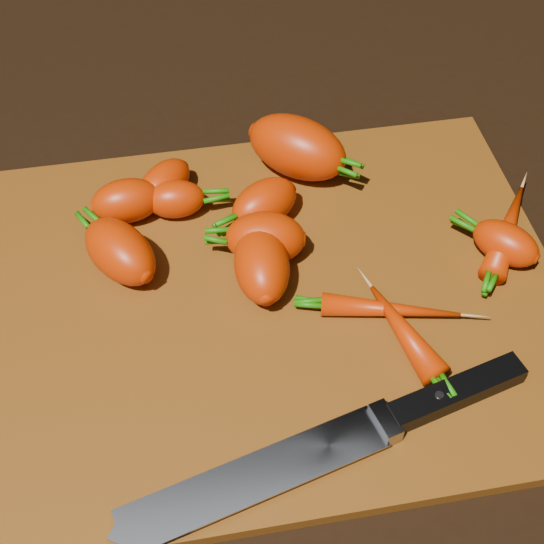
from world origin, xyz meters
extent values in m
cube|color=black|center=(0.00, 0.00, -0.01)|extent=(2.00, 2.00, 0.01)
cube|color=#5D320D|center=(0.00, 0.00, 0.01)|extent=(0.50, 0.40, 0.01)
ellipsoid|color=red|center=(-0.12, 0.11, 0.03)|extent=(0.07, 0.05, 0.04)
ellipsoid|color=red|center=(0.00, 0.04, 0.04)|extent=(0.08, 0.06, 0.05)
ellipsoid|color=red|center=(0.05, 0.15, 0.04)|extent=(0.12, 0.11, 0.06)
ellipsoid|color=red|center=(-0.01, 0.02, 0.04)|extent=(0.05, 0.08, 0.05)
ellipsoid|color=red|center=(0.01, 0.09, 0.03)|extent=(0.08, 0.07, 0.04)
ellipsoid|color=red|center=(-0.07, 0.11, 0.03)|extent=(0.06, 0.04, 0.04)
ellipsoid|color=red|center=(0.21, 0.01, 0.03)|extent=(0.07, 0.07, 0.04)
ellipsoid|color=red|center=(0.22, 0.03, 0.02)|extent=(0.09, 0.11, 0.02)
ellipsoid|color=red|center=(0.09, -0.04, 0.02)|extent=(0.12, 0.05, 0.02)
ellipsoid|color=red|center=(0.09, -0.06, 0.02)|extent=(0.05, 0.10, 0.03)
ellipsoid|color=red|center=(-0.13, 0.05, 0.04)|extent=(0.08, 0.09, 0.05)
ellipsoid|color=red|center=(-0.08, 0.14, 0.03)|extent=(0.07, 0.07, 0.04)
cube|color=gray|center=(-0.14, -0.19, 0.02)|extent=(0.20, 0.08, 0.00)
cube|color=gray|center=(-0.04, -0.16, 0.02)|extent=(0.02, 0.03, 0.01)
cube|color=black|center=(0.02, -0.15, 0.02)|extent=(0.12, 0.05, 0.02)
cylinder|color=#B2B2B7|center=(0.01, -0.15, 0.03)|extent=(0.01, 0.01, 0.00)
camera|label=1|loc=(-0.07, -0.40, 0.52)|focal=50.00mm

